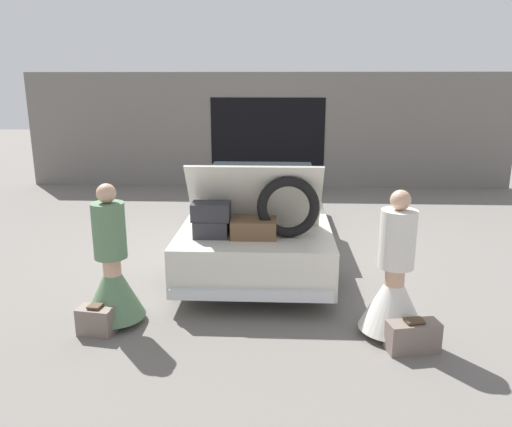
{
  "coord_description": "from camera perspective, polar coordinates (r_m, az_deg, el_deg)",
  "views": [
    {
      "loc": [
        0.29,
        -7.59,
        2.55
      ],
      "look_at": [
        0.0,
        -1.35,
        0.91
      ],
      "focal_mm": 35.0,
      "sensor_mm": 36.0,
      "label": 1
    }
  ],
  "objects": [
    {
      "name": "person_right",
      "position": [
        5.34,
        15.5,
        -7.96
      ],
      "size": [
        0.68,
        0.68,
        1.54
      ],
      "rotation": [
        0.0,
        0.0,
        1.52
      ],
      "color": "tan",
      "rests_on": "ground_plane"
    },
    {
      "name": "suitcase_beside_right_person",
      "position": [
        5.24,
        17.49,
        -13.24
      ],
      "size": [
        0.54,
        0.31,
        0.33
      ],
      "color": "#75665B",
      "rests_on": "ground_plane"
    },
    {
      "name": "car",
      "position": [
        7.84,
        0.45,
        0.05
      ],
      "size": [
        1.95,
        5.01,
        1.63
      ],
      "color": "silver",
      "rests_on": "ground_plane"
    },
    {
      "name": "suitcase_beside_left_person",
      "position": [
        5.58,
        -17.79,
        -11.56
      ],
      "size": [
        0.4,
        0.27,
        0.32
      ],
      "color": "#75665B",
      "rests_on": "ground_plane"
    },
    {
      "name": "person_left",
      "position": [
        5.61,
        -16.06,
        -6.81
      ],
      "size": [
        0.66,
        0.66,
        1.55
      ],
      "rotation": [
        0.0,
        0.0,
        -1.69
      ],
      "color": "tan",
      "rests_on": "ground_plane"
    },
    {
      "name": "garage_wall_back",
      "position": [
        12.51,
        1.35,
        9.41
      ],
      "size": [
        12.0,
        0.14,
        2.8
      ],
      "color": "slate",
      "rests_on": "ground_plane"
    },
    {
      "name": "ground_plane",
      "position": [
        8.01,
        0.45,
        -3.84
      ],
      "size": [
        40.0,
        40.0,
        0.0
      ],
      "primitive_type": "plane",
      "color": "slate"
    }
  ]
}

